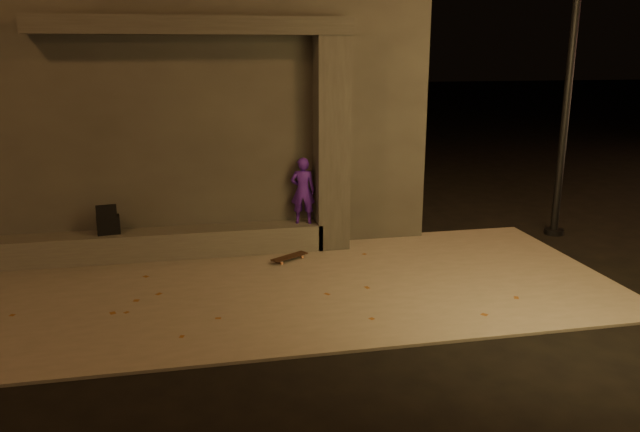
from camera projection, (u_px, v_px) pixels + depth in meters
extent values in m
plane|color=black|center=(259.00, 354.00, 7.22)|extent=(120.00, 120.00, 0.00)
cube|color=#69655D|center=(244.00, 290.00, 9.11)|extent=(11.00, 4.40, 0.04)
cube|color=#3A3735|center=(170.00, 92.00, 12.50)|extent=(9.00, 5.00, 5.20)
cube|color=#54524C|center=(144.00, 245.00, 10.41)|extent=(6.00, 0.55, 0.45)
cube|color=#3A3735|center=(331.00, 145.00, 10.63)|extent=(0.55, 0.55, 3.60)
cube|color=#3A3735|center=(194.00, 26.00, 9.74)|extent=(5.00, 0.70, 0.28)
imported|color=#4619A4|center=(303.00, 191.00, 10.73)|extent=(0.47, 0.37, 1.16)
cube|color=black|center=(108.00, 225.00, 10.20)|extent=(0.39, 0.28, 0.30)
cube|color=black|center=(107.00, 210.00, 10.14)|extent=(0.32, 0.09, 0.21)
cube|color=black|center=(289.00, 257.00, 10.29)|extent=(0.67, 0.51, 0.01)
cylinder|color=#CA8050|center=(297.00, 255.00, 10.50)|extent=(0.05, 0.05, 0.05)
cylinder|color=#CA8050|center=(302.00, 257.00, 10.41)|extent=(0.05, 0.05, 0.05)
cylinder|color=#CA8050|center=(276.00, 261.00, 10.20)|extent=(0.05, 0.05, 0.05)
cylinder|color=#CA8050|center=(282.00, 263.00, 10.11)|extent=(0.05, 0.05, 0.05)
cube|color=#99999E|center=(300.00, 254.00, 10.45)|extent=(0.11, 0.14, 0.01)
cube|color=#99999E|center=(279.00, 261.00, 10.14)|extent=(0.11, 0.14, 0.01)
cylinder|color=black|center=(573.00, 35.00, 10.99)|extent=(0.14, 0.14, 7.33)
cylinder|color=black|center=(554.00, 231.00, 11.92)|extent=(0.36, 0.36, 0.10)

